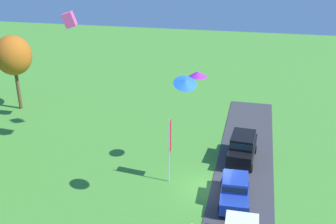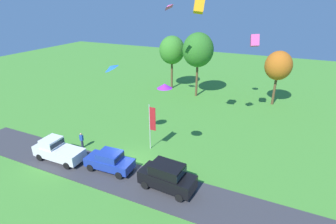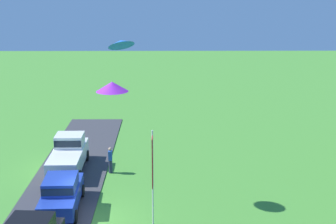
# 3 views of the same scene
# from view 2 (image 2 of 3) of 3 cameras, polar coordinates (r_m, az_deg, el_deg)

# --- Properties ---
(ground_plane) EXTENTS (120.00, 120.00, 0.00)m
(ground_plane) POSITION_cam_2_polar(r_m,az_deg,el_deg) (25.56, -8.05, -11.14)
(ground_plane) COLOR #478E33
(pavement_strip) EXTENTS (36.00, 4.40, 0.06)m
(pavement_strip) POSITION_cam_2_polar(r_m,az_deg,el_deg) (24.19, -10.72, -13.51)
(pavement_strip) COLOR #38383D
(pavement_strip) RESTS_ON ground
(car_pickup_mid_row) EXTENTS (5.03, 2.11, 2.14)m
(car_pickup_mid_row) POSITION_cam_2_polar(r_m,az_deg,el_deg) (27.48, -22.93, -7.58)
(car_pickup_mid_row) COLOR white
(car_pickup_mid_row) RESTS_ON ground
(car_sedan_by_flagpole) EXTENTS (4.48, 2.12, 1.84)m
(car_sedan_by_flagpole) POSITION_cam_2_polar(r_m,az_deg,el_deg) (24.52, -12.59, -10.23)
(car_sedan_by_flagpole) COLOR #1E389E
(car_sedan_by_flagpole) RESTS_ON ground
(car_suv_far_end) EXTENTS (4.72, 2.29, 2.28)m
(car_suv_far_end) POSITION_cam_2_polar(r_m,az_deg,el_deg) (21.70, -0.20, -13.70)
(car_suv_far_end) COLOR black
(car_suv_far_end) RESTS_ON ground
(person_watching_sky) EXTENTS (0.36, 0.24, 1.71)m
(person_watching_sky) POSITION_cam_2_polar(r_m,az_deg,el_deg) (28.84, -18.26, -5.87)
(person_watching_sky) COLOR #2D334C
(person_watching_sky) RESTS_ON ground
(tree_lone_near) EXTENTS (4.24, 4.24, 8.95)m
(tree_lone_near) POSITION_cam_2_polar(r_m,az_deg,el_deg) (44.80, 0.87, 13.30)
(tree_lone_near) COLOR brown
(tree_lone_near) RESTS_ON ground
(tree_left_of_center) EXTENTS (4.71, 4.71, 9.94)m
(tree_left_of_center) POSITION_cam_2_polar(r_m,az_deg,el_deg) (40.95, 6.56, 13.25)
(tree_left_of_center) COLOR brown
(tree_left_of_center) RESTS_ON ground
(tree_far_right) EXTENTS (3.73, 3.73, 7.88)m
(tree_far_right) POSITION_cam_2_polar(r_m,az_deg,el_deg) (40.43, 22.90, 9.24)
(tree_far_right) COLOR brown
(tree_far_right) RESTS_ON ground
(flag_banner) EXTENTS (0.71, 0.08, 4.95)m
(flag_banner) POSITION_cam_2_polar(r_m,az_deg,el_deg) (26.17, -3.57, -2.15)
(flag_banner) COLOR silver
(flag_banner) RESTS_ON ground
(kite_delta_trailing_tail) EXTENTS (1.43, 1.43, 0.43)m
(kite_delta_trailing_tail) POSITION_cam_2_polar(r_m,az_deg,el_deg) (22.31, -0.76, 5.69)
(kite_delta_trailing_tail) COLOR purple
(kite_delta_high_right) EXTENTS (1.82, 1.83, 0.86)m
(kite_delta_high_right) POSITION_cam_2_polar(r_m,az_deg,el_deg) (24.64, -12.27, 9.49)
(kite_delta_high_right) COLOR blue
(kite_diamond_mid_center) EXTENTS (1.22, 1.13, 0.81)m
(kite_diamond_mid_center) POSITION_cam_2_polar(r_m,az_deg,el_deg) (34.06, 0.02, 21.98)
(kite_diamond_mid_center) COLOR #EA4C9E
(kite_box_high_left) EXTENTS (1.19, 1.53, 1.59)m
(kite_box_high_left) POSITION_cam_2_polar(r_m,az_deg,el_deg) (26.58, 6.77, 22.00)
(kite_box_high_left) COLOR orange
(kite_box_over_trees) EXTENTS (1.24, 1.40, 1.51)m
(kite_box_over_trees) POSITION_cam_2_polar(r_m,az_deg,el_deg) (32.01, 18.36, 14.56)
(kite_box_over_trees) COLOR #EA4C9E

